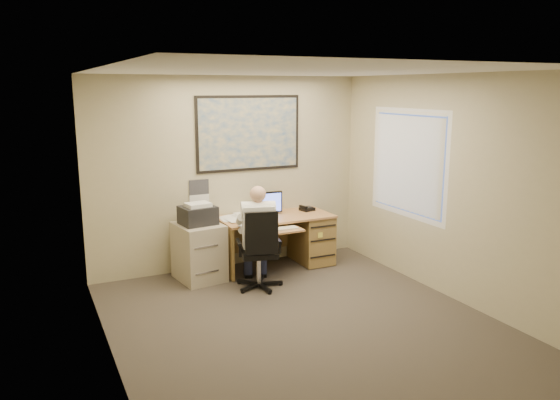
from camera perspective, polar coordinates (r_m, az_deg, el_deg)
name	(u,v)px	position (r m, az deg, el deg)	size (l,w,h in m)	color
room_shell	(304,203)	(5.71, 2.51, -0.31)	(4.00, 4.50, 2.70)	#3A342D
desk	(296,234)	(7.96, 1.64, -3.60)	(1.60, 0.97, 1.07)	tan
world_map	(249,133)	(7.76, -3.26, 6.97)	(1.56, 0.03, 1.06)	#1E4C93
wall_calendar	(199,195)	(7.63, -8.43, 0.56)	(0.28, 0.01, 0.42)	white
window_blinds	(408,164)	(7.41, 13.18, 3.73)	(0.06, 1.40, 1.30)	beige
filing_cabinet	(199,247)	(7.38, -8.48, -4.84)	(0.63, 0.72, 1.05)	#B5A991
office_chair	(261,265)	(7.02, -2.00, -6.83)	(0.75, 0.75, 1.05)	black
person	(258,237)	(6.98, -2.36, -3.89)	(0.55, 0.79, 1.32)	white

